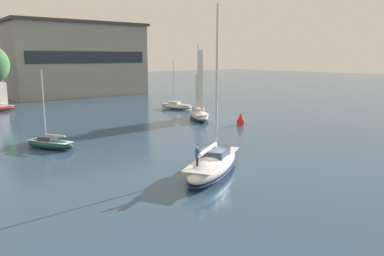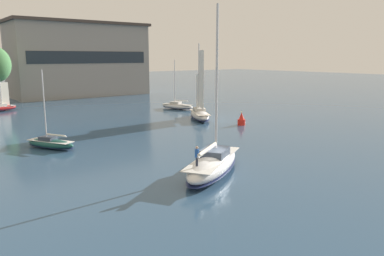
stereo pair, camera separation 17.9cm
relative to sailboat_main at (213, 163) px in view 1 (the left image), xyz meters
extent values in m
plane|color=#2D4C6B|center=(-0.02, -0.01, -0.98)|extent=(400.00, 400.00, 0.00)
cube|color=gray|center=(16.57, 73.02, 8.07)|extent=(33.39, 15.12, 18.11)
cube|color=#1E2833|center=(16.57, 65.38, 8.98)|extent=(30.05, 0.10, 2.90)
cube|color=#423833|center=(16.57, 73.02, 17.47)|extent=(34.59, 16.32, 0.70)
ellipsoid|color=silver|center=(-0.02, -0.01, -0.10)|extent=(10.42, 7.95, 1.77)
ellipsoid|color=#19234C|center=(-0.02, -0.01, -0.58)|extent=(10.52, 8.03, 0.21)
cube|color=silver|center=(-0.02, -0.01, 0.42)|extent=(9.11, 6.90, 0.06)
cube|color=#333D4C|center=(0.42, 0.26, 0.82)|extent=(3.56, 3.27, 0.73)
cylinder|color=silver|center=(0.69, 0.42, 6.97)|extent=(0.21, 0.21, 13.04)
cylinder|color=silver|center=(-1.31, -0.81, 1.50)|extent=(4.09, 2.61, 0.18)
cylinder|color=silver|center=(-1.31, -0.81, 1.62)|extent=(3.75, 2.46, 0.28)
cylinder|color=#232838|center=(-2.87, -1.35, 0.88)|extent=(0.28, 0.28, 0.85)
cylinder|color=#1E4CA5|center=(-2.87, -1.35, 1.63)|extent=(0.47, 0.47, 0.65)
sphere|color=tan|center=(-2.87, -1.35, 2.07)|extent=(0.24, 0.24, 0.24)
cube|color=silver|center=(-5.61, 53.83, 2.16)|extent=(1.38, 0.40, 4.45)
ellipsoid|color=silver|center=(17.27, 23.38, -0.23)|extent=(6.19, 8.96, 1.50)
ellipsoid|color=#19234C|center=(17.27, 23.38, -0.65)|extent=(6.25, 9.05, 0.18)
cube|color=beige|center=(17.27, 23.38, 0.21)|extent=(5.36, 7.84, 0.06)
cube|color=beige|center=(17.47, 23.77, 0.54)|extent=(2.65, 2.98, 0.62)
cylinder|color=silver|center=(17.58, 24.00, 5.73)|extent=(0.18, 0.18, 11.00)
cylinder|color=silver|center=(16.69, 22.24, 1.12)|extent=(1.93, 3.60, 0.15)
cube|color=white|center=(16.76, 22.38, 5.62)|extent=(1.68, 3.26, 9.02)
cube|color=white|center=(18.07, 24.95, 3.26)|extent=(0.90, 1.74, 6.05)
ellipsoid|color=#194C47|center=(-8.36, 18.19, -0.45)|extent=(4.62, 6.34, 1.07)
ellipsoid|color=#19234C|center=(-8.36, 18.19, -0.74)|extent=(4.66, 6.41, 0.13)
cube|color=silver|center=(-8.36, 18.19, -0.12)|extent=(4.00, 5.55, 0.06)
cube|color=#333D4C|center=(-8.52, 18.46, 0.13)|extent=(1.94, 2.14, 0.44)
cylinder|color=silver|center=(-8.61, 18.63, 3.84)|extent=(0.13, 0.13, 7.86)
cylinder|color=silver|center=(-7.92, 17.39, 0.53)|extent=(1.48, 2.52, 0.11)
cylinder|color=silver|center=(-7.92, 17.39, 0.61)|extent=(1.40, 2.30, 0.17)
ellipsoid|color=silver|center=(21.32, 35.43, -0.40)|extent=(4.31, 7.12, 1.17)
ellipsoid|color=#19234C|center=(21.32, 35.43, -0.72)|extent=(4.35, 7.19, 0.14)
cube|color=#BCB7A8|center=(21.32, 35.43, -0.04)|extent=(3.72, 6.24, 0.06)
cube|color=beige|center=(21.20, 35.75, 0.23)|extent=(1.96, 2.29, 0.48)
cylinder|color=silver|center=(21.12, 35.95, 4.29)|extent=(0.14, 0.14, 8.62)
cylinder|color=silver|center=(21.69, 34.50, 0.67)|extent=(1.24, 2.93, 0.12)
cylinder|color=white|center=(21.69, 34.50, 0.76)|extent=(1.19, 2.67, 0.19)
cylinder|color=red|center=(18.98, 15.47, -0.55)|extent=(1.15, 1.15, 0.86)
cone|color=red|center=(18.98, 15.47, 0.40)|extent=(0.86, 0.86, 1.05)
sphere|color=#F2F266|center=(18.98, 15.47, 1.01)|extent=(0.16, 0.16, 0.16)
camera|label=1|loc=(-20.86, -23.76, 9.16)|focal=35.00mm
camera|label=2|loc=(-20.72, -23.87, 9.16)|focal=35.00mm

